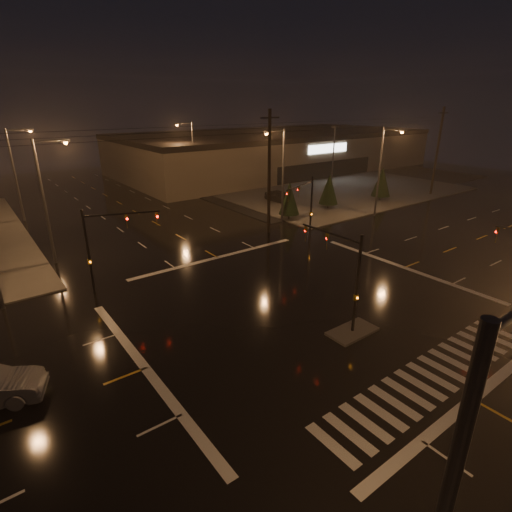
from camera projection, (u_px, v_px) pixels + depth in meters
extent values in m
plane|color=black|center=(305.00, 306.00, 26.27)|extent=(140.00, 140.00, 0.00)
cube|color=#4C4943|center=(313.00, 184.00, 65.40)|extent=(36.00, 36.00, 0.12)
cube|color=#4C4943|center=(352.00, 331.00, 23.25)|extent=(3.00, 1.60, 0.15)
cube|color=beige|center=(432.00, 376.00, 19.53)|extent=(15.00, 2.60, 0.01)
cube|color=beige|center=(472.00, 399.00, 18.04)|extent=(16.00, 0.50, 0.01)
cube|color=beige|center=(217.00, 257.00, 34.50)|extent=(16.00, 0.50, 0.01)
cube|color=black|center=(343.00, 182.00, 66.70)|extent=(50.00, 24.00, 0.08)
cube|color=#6A5E4C|center=(275.00, 151.00, 78.92)|extent=(60.00, 28.00, 7.00)
cube|color=black|center=(276.00, 134.00, 77.73)|extent=(60.20, 28.20, 0.80)
cube|color=white|center=(328.00, 148.00, 67.76)|extent=(9.00, 0.20, 1.40)
cube|color=black|center=(326.00, 170.00, 69.09)|extent=(22.00, 0.15, 2.80)
cylinder|color=black|center=(357.00, 286.00, 22.20)|extent=(0.18, 0.18, 6.00)
cylinder|color=black|center=(330.00, 233.00, 22.98)|extent=(0.12, 4.50, 0.12)
imported|color=#594707|center=(306.00, 226.00, 24.51)|extent=(0.16, 0.20, 1.00)
cube|color=#594707|center=(356.00, 297.00, 22.45)|extent=(0.25, 0.18, 0.35)
cylinder|color=black|center=(311.00, 207.00, 38.89)|extent=(0.18, 0.18, 6.00)
cylinder|color=black|center=(300.00, 186.00, 36.04)|extent=(4.74, 1.82, 0.12)
imported|color=#594707|center=(288.00, 191.00, 34.31)|extent=(0.24, 0.22, 1.00)
cube|color=#594707|center=(311.00, 214.00, 39.14)|extent=(0.25, 0.18, 0.35)
cylinder|color=black|center=(88.00, 252.00, 27.19)|extent=(0.18, 0.18, 6.00)
cylinder|color=black|center=(122.00, 214.00, 26.96)|extent=(4.74, 1.82, 0.12)
imported|color=#594707|center=(156.00, 212.00, 27.58)|extent=(0.24, 0.22, 1.00)
cube|color=#594707|center=(90.00, 262.00, 27.45)|extent=(0.25, 0.18, 0.35)
imported|color=#594707|center=(498.00, 227.00, 24.25)|extent=(0.22, 0.24, 1.00)
cylinder|color=#38383A|center=(45.00, 204.00, 31.53)|extent=(0.24, 0.24, 10.00)
cylinder|color=#38383A|center=(50.00, 141.00, 30.46)|extent=(2.40, 0.14, 0.14)
cube|color=#38383A|center=(65.00, 141.00, 31.09)|extent=(0.70, 0.30, 0.18)
sphere|color=orange|center=(66.00, 142.00, 31.14)|extent=(0.32, 0.32, 0.32)
cylinder|color=#38383A|center=(15.00, 176.00, 43.50)|extent=(0.24, 0.24, 10.00)
cylinder|color=#38383A|center=(18.00, 130.00, 42.43)|extent=(2.40, 0.14, 0.14)
cube|color=#38383A|center=(30.00, 130.00, 43.06)|extent=(0.70, 0.30, 0.18)
sphere|color=orange|center=(30.00, 131.00, 43.11)|extent=(0.32, 0.32, 0.32)
cylinder|color=#38383A|center=(283.00, 177.00, 42.84)|extent=(0.24, 0.24, 10.00)
cylinder|color=#38383A|center=(275.00, 131.00, 40.44)|extent=(2.40, 0.14, 0.14)
cube|color=#38383A|center=(267.00, 132.00, 39.85)|extent=(0.70, 0.30, 0.18)
sphere|color=orange|center=(267.00, 134.00, 39.90)|extent=(0.32, 0.32, 0.32)
cylinder|color=#38383A|center=(194.00, 158.00, 57.80)|extent=(0.24, 0.24, 10.00)
cylinder|color=#38383A|center=(184.00, 123.00, 55.40)|extent=(2.40, 0.14, 0.14)
cube|color=#38383A|center=(177.00, 124.00, 54.81)|extent=(0.70, 0.30, 0.18)
sphere|color=orange|center=(177.00, 125.00, 54.86)|extent=(0.32, 0.32, 0.32)
cylinder|color=#38383A|center=(379.00, 173.00, 45.33)|extent=(0.24, 0.24, 10.00)
cylinder|color=#38383A|center=(393.00, 130.00, 42.70)|extent=(0.14, 2.40, 0.14)
cube|color=#38383A|center=(402.00, 131.00, 41.89)|extent=(0.30, 0.70, 0.18)
sphere|color=orange|center=(402.00, 132.00, 41.94)|extent=(0.32, 0.32, 0.32)
cylinder|color=black|center=(269.00, 174.00, 39.04)|extent=(0.32, 0.32, 12.00)
cube|color=black|center=(270.00, 118.00, 37.16)|extent=(2.20, 0.12, 0.12)
cylinder|color=black|center=(437.00, 152.00, 55.75)|extent=(0.32, 0.32, 12.00)
cube|color=black|center=(443.00, 113.00, 53.87)|extent=(2.20, 0.12, 0.12)
cylinder|color=black|center=(289.00, 217.00, 45.45)|extent=(0.18, 0.18, 0.70)
cone|color=black|center=(289.00, 198.00, 44.67)|extent=(2.30, 2.30, 3.60)
cylinder|color=black|center=(328.00, 206.00, 50.04)|extent=(0.18, 0.18, 0.70)
cone|color=black|center=(329.00, 189.00, 49.25)|extent=(2.35, 2.35, 3.68)
cylinder|color=black|center=(380.00, 198.00, 54.12)|extent=(0.18, 0.18, 0.70)
cone|color=black|center=(382.00, 182.00, 53.30)|extent=(2.48, 2.48, 3.88)
imported|color=black|center=(280.00, 197.00, 53.25)|extent=(2.19, 4.66, 1.54)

